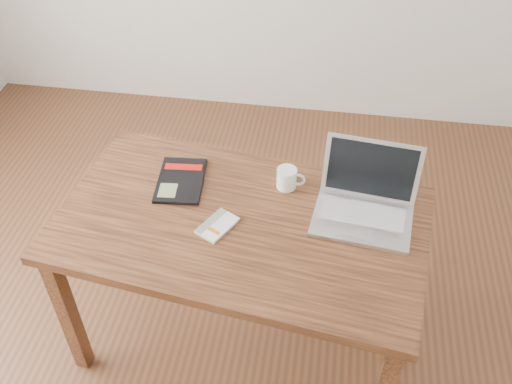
# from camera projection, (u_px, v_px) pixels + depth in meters

# --- Properties ---
(room) EXTENTS (4.04, 4.04, 2.70)m
(room) POSITION_uv_depth(u_px,v_px,m) (165.00, 94.00, 1.69)
(room) COLOR #54311C
(room) RESTS_ON ground
(desk) EXTENTS (1.48, 0.97, 0.75)m
(desk) POSITION_uv_depth(u_px,v_px,m) (241.00, 237.00, 2.21)
(desk) COLOR #502C18
(desk) RESTS_ON ground
(white_guidebook) EXTENTS (0.16, 0.18, 0.01)m
(white_guidebook) POSITION_uv_depth(u_px,v_px,m) (217.00, 226.00, 2.13)
(white_guidebook) COLOR beige
(white_guidebook) RESTS_ON desk
(black_guidebook) EXTENTS (0.21, 0.29, 0.01)m
(black_guidebook) POSITION_uv_depth(u_px,v_px,m) (181.00, 180.00, 2.31)
(black_guidebook) COLOR black
(black_guidebook) RESTS_ON desk
(laptop) EXTENTS (0.40, 0.35, 0.25)m
(laptop) POSITION_uv_depth(u_px,v_px,m) (365.00, 202.00, 2.15)
(laptop) COLOR silver
(laptop) RESTS_ON desk
(coffee_mug) EXTENTS (0.12, 0.08, 0.09)m
(coffee_mug) POSITION_uv_depth(u_px,v_px,m) (287.00, 178.00, 2.27)
(coffee_mug) COLOR white
(coffee_mug) RESTS_ON desk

